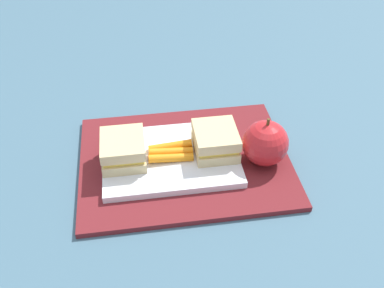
{
  "coord_description": "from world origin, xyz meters",
  "views": [
    {
      "loc": [
        -0.07,
        -0.57,
        0.53
      ],
      "look_at": [
        0.01,
        0.0,
        0.04
      ],
      "focal_mm": 41.86,
      "sensor_mm": 36.0,
      "label": 1
    }
  ],
  "objects_px": {
    "sandwich_half_left": "(123,150)",
    "carrot_sticks_bundle": "(171,152)",
    "food_tray": "(170,158)",
    "sandwich_half_right": "(216,141)",
    "apple": "(265,143)"
  },
  "relations": [
    {
      "from": "sandwich_half_left",
      "to": "carrot_sticks_bundle",
      "type": "height_order",
      "value": "sandwich_half_left"
    },
    {
      "from": "food_tray",
      "to": "sandwich_half_left",
      "type": "relative_size",
      "value": 2.88
    },
    {
      "from": "sandwich_half_left",
      "to": "food_tray",
      "type": "bearing_deg",
      "value": 0.0
    },
    {
      "from": "sandwich_half_right",
      "to": "apple",
      "type": "relative_size",
      "value": 0.9
    },
    {
      "from": "sandwich_half_left",
      "to": "sandwich_half_right",
      "type": "relative_size",
      "value": 1.0
    },
    {
      "from": "carrot_sticks_bundle",
      "to": "sandwich_half_right",
      "type": "bearing_deg",
      "value": 0.2
    },
    {
      "from": "sandwich_half_left",
      "to": "sandwich_half_right",
      "type": "distance_m",
      "value": 0.16
    },
    {
      "from": "sandwich_half_right",
      "to": "apple",
      "type": "bearing_deg",
      "value": -16.71
    },
    {
      "from": "sandwich_half_left",
      "to": "sandwich_half_right",
      "type": "xyz_separation_m",
      "value": [
        0.16,
        0.0,
        0.0
      ]
    },
    {
      "from": "sandwich_half_right",
      "to": "apple",
      "type": "height_order",
      "value": "apple"
    },
    {
      "from": "food_tray",
      "to": "sandwich_half_right",
      "type": "distance_m",
      "value": 0.08
    },
    {
      "from": "food_tray",
      "to": "apple",
      "type": "xyz_separation_m",
      "value": [
        0.16,
        -0.02,
        0.03
      ]
    },
    {
      "from": "sandwich_half_right",
      "to": "apple",
      "type": "xyz_separation_m",
      "value": [
        0.08,
        -0.02,
        0.01
      ]
    },
    {
      "from": "sandwich_half_right",
      "to": "carrot_sticks_bundle",
      "type": "bearing_deg",
      "value": -179.8
    },
    {
      "from": "food_tray",
      "to": "apple",
      "type": "relative_size",
      "value": 2.58
    }
  ]
}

